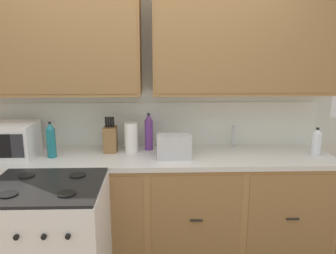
# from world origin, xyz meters

# --- Properties ---
(wall_unit) EXTENTS (4.28, 0.40, 2.46)m
(wall_unit) POSITION_xyz_m (0.00, 0.50, 1.67)
(wall_unit) COLOR silver
(wall_unit) RESTS_ON ground_plane
(counter_run) EXTENTS (3.11, 0.64, 0.94)m
(counter_run) POSITION_xyz_m (0.00, 0.30, 0.48)
(counter_run) COLOR black
(counter_run) RESTS_ON ground_plane
(stove_range) EXTENTS (0.76, 0.68, 0.95)m
(stove_range) POSITION_xyz_m (-0.67, -0.33, 0.47)
(stove_range) COLOR white
(stove_range) RESTS_ON ground_plane
(microwave) EXTENTS (0.48, 0.37, 0.28)m
(microwave) POSITION_xyz_m (-1.17, 0.31, 1.08)
(microwave) COLOR white
(microwave) RESTS_ON counter_run
(toaster) EXTENTS (0.28, 0.18, 0.19)m
(toaster) POSITION_xyz_m (0.22, 0.23, 1.03)
(toaster) COLOR #B7B7BC
(toaster) RESTS_ON counter_run
(knife_block) EXTENTS (0.11, 0.14, 0.31)m
(knife_block) POSITION_xyz_m (-0.32, 0.41, 1.05)
(knife_block) COLOR olive
(knife_block) RESTS_ON counter_run
(sink_faucet) EXTENTS (0.02, 0.02, 0.20)m
(sink_faucet) POSITION_xyz_m (0.77, 0.51, 1.04)
(sink_faucet) COLOR #B2B5BA
(sink_faucet) RESTS_ON counter_run
(paper_towel_roll) EXTENTS (0.12, 0.12, 0.26)m
(paper_towel_roll) POSITION_xyz_m (-0.14, 0.40, 1.07)
(paper_towel_roll) COLOR white
(paper_towel_roll) RESTS_ON counter_run
(bottle_clear) EXTENTS (0.08, 0.08, 0.24)m
(bottle_clear) POSITION_xyz_m (1.41, 0.25, 1.05)
(bottle_clear) COLOR silver
(bottle_clear) RESTS_ON counter_run
(bottle_teal) EXTENTS (0.07, 0.07, 0.30)m
(bottle_teal) POSITION_xyz_m (-0.79, 0.27, 1.08)
(bottle_teal) COLOR #1E707A
(bottle_teal) RESTS_ON counter_run
(bottle_violet) EXTENTS (0.07, 0.07, 0.33)m
(bottle_violet) POSITION_xyz_m (0.01, 0.46, 1.10)
(bottle_violet) COLOR #663384
(bottle_violet) RESTS_ON counter_run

